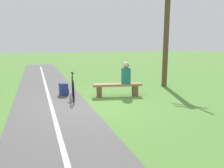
% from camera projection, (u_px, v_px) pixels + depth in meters
% --- Properties ---
extents(ground_plane, '(80.00, 80.00, 0.00)m').
position_uv_depth(ground_plane, '(88.00, 103.00, 6.99)').
color(ground_plane, '#548438').
extents(bench, '(1.79, 0.77, 0.46)m').
position_uv_depth(bench, '(117.00, 87.00, 7.86)').
color(bench, '#937047').
rests_on(bench, ground_plane).
extents(person_seated, '(0.41, 0.41, 0.78)m').
position_uv_depth(person_seated, '(126.00, 74.00, 7.82)').
color(person_seated, '#1E6B66').
rests_on(person_seated, bench).
extents(bicycle, '(0.35, 1.69, 0.90)m').
position_uv_depth(bicycle, '(73.00, 88.00, 7.49)').
color(bicycle, black).
rests_on(bicycle, ground_plane).
extents(backpack, '(0.32, 0.35, 0.46)m').
position_uv_depth(backpack, '(64.00, 90.00, 7.93)').
color(backpack, navy).
rests_on(backpack, ground_plane).
extents(tree_near_bench, '(1.01, 0.86, 4.73)m').
position_uv_depth(tree_near_bench, '(166.00, 35.00, 9.39)').
color(tree_near_bench, brown).
rests_on(tree_near_bench, ground_plane).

